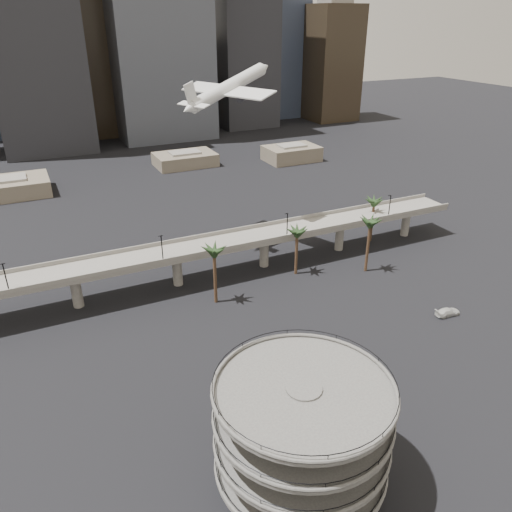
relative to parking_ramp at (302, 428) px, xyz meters
name	(u,v)px	position (x,y,z in m)	size (l,w,h in m)	color
ground	(361,431)	(13.00, 4.00, -9.84)	(700.00, 700.00, 0.00)	black
parking_ramp	(302,428)	(0.00, 0.00, 0.00)	(22.20, 22.20, 17.35)	#4D4B48
overpass	(222,247)	(13.00, 59.00, -2.50)	(130.00, 9.30, 14.70)	slate
palm_trees	(319,227)	(34.48, 51.47, 1.46)	(54.40, 18.40, 14.00)	#4B3120
low_buildings	(154,168)	(19.89, 146.30, -6.97)	(135.00, 27.50, 6.80)	#69614E
skyline	(121,35)	(28.11, 221.08, 37.21)	(269.00, 86.00, 128.58)	gray
airborne_jet	(228,88)	(23.12, 77.25, 30.17)	(29.09, 26.70, 10.77)	silver
car_a	(255,363)	(5.22, 24.53, -9.06)	(1.83, 4.55, 1.55)	#AB182A
car_b	(352,355)	(22.14, 19.19, -9.13)	(1.49, 4.27, 1.41)	black
car_c	(448,312)	(48.23, 22.52, -9.05)	(2.19, 5.40, 1.57)	silver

